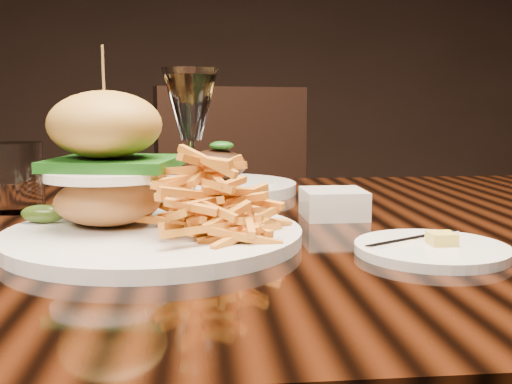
{
  "coord_description": "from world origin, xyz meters",
  "views": [
    {
      "loc": [
        -0.09,
        -0.76,
        0.9
      ],
      "look_at": [
        -0.03,
        -0.13,
        0.81
      ],
      "focal_mm": 42.0,
      "sensor_mm": 36.0,
      "label": 1
    }
  ],
  "objects": [
    {
      "name": "dining_table",
      "position": [
        0.0,
        0.0,
        0.67
      ],
      "size": [
        1.6,
        0.9,
        0.75
      ],
      "color": "black",
      "rests_on": "ground"
    },
    {
      "name": "far_dish",
      "position": [
        -0.06,
        0.26,
        0.77
      ],
      "size": [
        0.28,
        0.28,
        0.09
      ],
      "rotation": [
        0.0,
        0.0,
        0.23
      ],
      "color": "silver",
      "rests_on": "dining_table"
    },
    {
      "name": "wine_glass",
      "position": [
        -0.1,
        0.03,
        0.9
      ],
      "size": [
        0.07,
        0.07,
        0.2
      ],
      "color": "white",
      "rests_on": "dining_table"
    },
    {
      "name": "water_tumbler",
      "position": [
        -0.35,
        0.12,
        0.8
      ],
      "size": [
        0.07,
        0.07,
        0.1
      ],
      "primitive_type": "cylinder",
      "color": "white",
      "rests_on": "dining_table"
    },
    {
      "name": "ramekin",
      "position": [
        0.09,
        0.02,
        0.77
      ],
      "size": [
        0.1,
        0.1,
        0.04
      ],
      "primitive_type": "cube",
      "rotation": [
        0.0,
        0.0,
        0.18
      ],
      "color": "silver",
      "rests_on": "dining_table"
    },
    {
      "name": "chair_far",
      "position": [
        0.05,
        0.89,
        0.54
      ],
      "size": [
        0.58,
        0.58,
        0.95
      ],
      "rotation": [
        0.0,
        0.0,
        0.3
      ],
      "color": "black",
      "rests_on": "ground"
    },
    {
      "name": "burger_plate",
      "position": [
        -0.14,
        -0.1,
        0.81
      ],
      "size": [
        0.33,
        0.33,
        0.22
      ],
      "rotation": [
        0.0,
        0.0,
        -0.41
      ],
      "color": "silver",
      "rests_on": "dining_table"
    },
    {
      "name": "side_saucer",
      "position": [
        0.15,
        -0.18,
        0.76
      ],
      "size": [
        0.16,
        0.16,
        0.02
      ],
      "rotation": [
        0.0,
        0.0,
        -0.02
      ],
      "color": "silver",
      "rests_on": "dining_table"
    }
  ]
}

